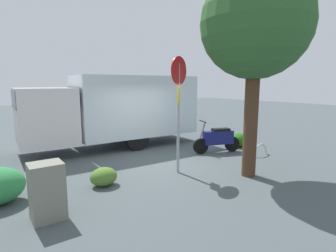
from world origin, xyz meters
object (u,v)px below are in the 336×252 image
motorcycle (218,139)px  bike_rack_hoop (260,156)px  utility_cabinet (47,191)px  box_truck_near (112,108)px  street_tree (255,25)px  stop_sign (179,97)px

motorcycle → bike_rack_hoop: (-0.93, 1.15, -0.52)m
motorcycle → utility_cabinet: size_ratio=1.64×
box_truck_near → street_tree: (-1.74, 5.22, 2.37)m
bike_rack_hoop → motorcycle: bearing=-51.2°
street_tree → bike_rack_hoop: size_ratio=6.34×
stop_sign → street_tree: 2.64m
box_truck_near → stop_sign: (-0.30, 3.93, 0.57)m
utility_cabinet → bike_rack_hoop: 7.04m
stop_sign → street_tree: street_tree is taller
bike_rack_hoop → box_truck_near: bearing=-47.6°
motorcycle → street_tree: bearing=83.3°
box_truck_near → stop_sign: size_ratio=2.65×
stop_sign → bike_rack_hoop: size_ratio=3.78×
utility_cabinet → stop_sign: bearing=-168.0°
street_tree → motorcycle: bearing=-115.4°
motorcycle → utility_cabinet: 6.31m
street_tree → bike_rack_hoop: 4.56m
box_truck_near → stop_sign: 3.98m
box_truck_near → bike_rack_hoop: (-3.74, 4.10, -1.57)m
street_tree → utility_cabinet: 6.07m
motorcycle → utility_cabinet: motorcycle is taller
motorcycle → street_tree: (1.08, 2.27, 3.42)m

